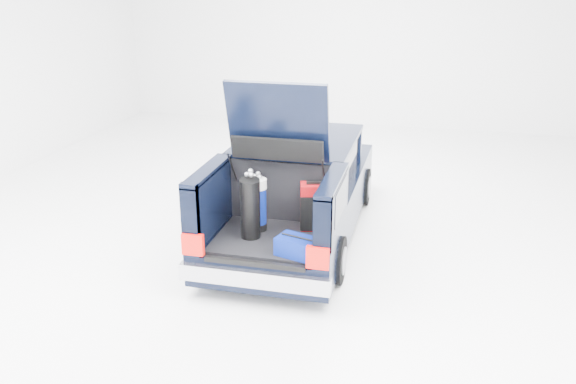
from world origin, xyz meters
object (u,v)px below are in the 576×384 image
(blue_golf_bag, at_px, (258,204))
(blue_duffel, at_px, (297,246))
(car, at_px, (298,189))
(red_suitcase, at_px, (315,207))
(black_golf_bag, at_px, (250,208))

(blue_golf_bag, distance_m, blue_duffel, 0.92)
(car, relative_size, blue_golf_bag, 6.05)
(car, height_order, blue_golf_bag, car)
(red_suitcase, distance_m, blue_duffel, 0.84)
(red_suitcase, height_order, black_golf_bag, black_golf_bag)
(blue_golf_bag, xyz_separation_m, blue_duffel, (0.64, -0.61, -0.24))
(black_golf_bag, bearing_deg, car, 65.66)
(black_golf_bag, xyz_separation_m, blue_golf_bag, (0.01, 0.29, -0.05))
(red_suitcase, xyz_separation_m, black_golf_bag, (-0.71, -0.49, 0.10))
(car, distance_m, blue_duffel, 2.06)
(blue_duffel, bearing_deg, red_suitcase, 102.97)
(blue_duffel, bearing_deg, black_golf_bag, 170.90)
(car, xyz_separation_m, black_golf_bag, (-0.21, -1.69, 0.33))
(car, height_order, blue_duffel, car)
(car, bearing_deg, black_golf_bag, -97.11)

